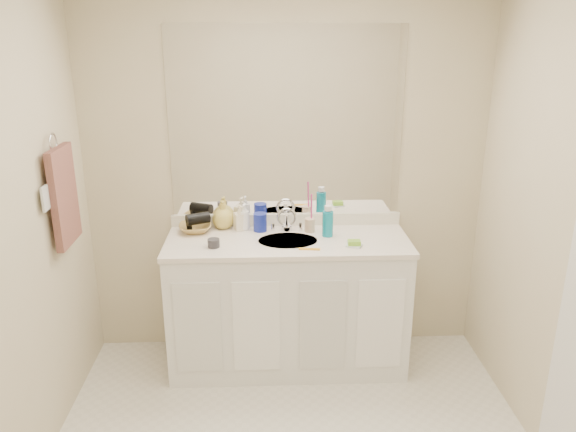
% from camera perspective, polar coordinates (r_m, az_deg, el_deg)
% --- Properties ---
extents(wall_back, '(2.60, 0.02, 2.40)m').
position_cam_1_polar(wall_back, '(3.67, -0.21, 3.85)').
color(wall_back, beige).
rests_on(wall_back, floor).
extents(vanity_cabinet, '(1.50, 0.55, 0.85)m').
position_cam_1_polar(vanity_cabinet, '(3.70, -0.03, -8.96)').
color(vanity_cabinet, white).
rests_on(vanity_cabinet, floor).
extents(countertop, '(1.52, 0.57, 0.03)m').
position_cam_1_polar(countertop, '(3.51, -0.03, -2.60)').
color(countertop, white).
rests_on(countertop, vanity_cabinet).
extents(backsplash, '(1.52, 0.03, 0.08)m').
position_cam_1_polar(backsplash, '(3.74, -0.19, -0.36)').
color(backsplash, white).
rests_on(backsplash, countertop).
extents(sink_basin, '(0.37, 0.37, 0.02)m').
position_cam_1_polar(sink_basin, '(3.49, -0.02, -2.67)').
color(sink_basin, beige).
rests_on(sink_basin, countertop).
extents(faucet, '(0.02, 0.02, 0.11)m').
position_cam_1_polar(faucet, '(3.64, -0.13, -0.65)').
color(faucet, silver).
rests_on(faucet, countertop).
extents(mirror, '(1.48, 0.01, 1.20)m').
position_cam_1_polar(mirror, '(3.59, -0.21, 9.39)').
color(mirror, white).
rests_on(mirror, wall_back).
extents(blue_mug, '(0.11, 0.11, 0.12)m').
position_cam_1_polar(blue_mug, '(3.64, -2.84, -0.63)').
color(blue_mug, '#16259C').
rests_on(blue_mug, countertop).
extents(tan_cup, '(0.08, 0.08, 0.09)m').
position_cam_1_polar(tan_cup, '(3.62, 2.22, -0.93)').
color(tan_cup, beige).
rests_on(tan_cup, countertop).
extents(toothbrush, '(0.02, 0.04, 0.22)m').
position_cam_1_polar(toothbrush, '(3.59, 2.40, 0.65)').
color(toothbrush, '#E43C93').
rests_on(toothbrush, tan_cup).
extents(mouthwash_bottle, '(0.08, 0.08, 0.16)m').
position_cam_1_polar(mouthwash_bottle, '(3.54, 4.05, -0.80)').
color(mouthwash_bottle, '#0D85A3').
rests_on(mouthwash_bottle, countertop).
extents(soap_dish, '(0.11, 0.10, 0.01)m').
position_cam_1_polar(soap_dish, '(3.42, 6.73, -2.99)').
color(soap_dish, white).
rests_on(soap_dish, countertop).
extents(green_soap, '(0.08, 0.06, 0.03)m').
position_cam_1_polar(green_soap, '(3.41, 6.74, -2.69)').
color(green_soap, '#79BB2D').
rests_on(green_soap, soap_dish).
extents(orange_comb, '(0.13, 0.04, 0.01)m').
position_cam_1_polar(orange_comb, '(3.35, 2.19, -3.37)').
color(orange_comb, '#F4A319').
rests_on(orange_comb, countertop).
extents(dark_jar, '(0.09, 0.09, 0.05)m').
position_cam_1_polar(dark_jar, '(3.41, -7.56, -2.74)').
color(dark_jar, '#2D2C32').
rests_on(dark_jar, countertop).
extents(soap_bottle_white, '(0.08, 0.08, 0.18)m').
position_cam_1_polar(soap_bottle_white, '(3.65, -4.42, -0.09)').
color(soap_bottle_white, white).
rests_on(soap_bottle_white, countertop).
extents(soap_bottle_cream, '(0.10, 0.10, 0.17)m').
position_cam_1_polar(soap_bottle_cream, '(3.66, -4.88, -0.14)').
color(soap_bottle_cream, '#FFF2CF').
rests_on(soap_bottle_cream, countertop).
extents(soap_bottle_yellow, '(0.16, 0.16, 0.18)m').
position_cam_1_polar(soap_bottle_yellow, '(3.70, -6.62, 0.15)').
color(soap_bottle_yellow, '#CDB950').
rests_on(soap_bottle_yellow, countertop).
extents(wicker_basket, '(0.23, 0.23, 0.05)m').
position_cam_1_polar(wicker_basket, '(3.67, -9.40, -1.21)').
color(wicker_basket, '#A98544').
rests_on(wicker_basket, countertop).
extents(hair_dryer, '(0.17, 0.13, 0.07)m').
position_cam_1_polar(hair_dryer, '(3.65, -9.14, -0.26)').
color(hair_dryer, black).
rests_on(hair_dryer, wicker_basket).
extents(towel_ring, '(0.01, 0.11, 0.11)m').
position_cam_1_polar(towel_ring, '(3.28, -22.76, 6.87)').
color(towel_ring, silver).
rests_on(towel_ring, wall_left).
extents(hand_towel, '(0.04, 0.32, 0.55)m').
position_cam_1_polar(hand_towel, '(3.34, -21.80, 1.87)').
color(hand_towel, brown).
rests_on(hand_towel, towel_ring).
extents(switch_plate, '(0.01, 0.08, 0.13)m').
position_cam_1_polar(switch_plate, '(3.16, -23.43, 1.66)').
color(switch_plate, silver).
rests_on(switch_plate, wall_left).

